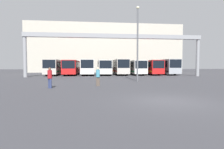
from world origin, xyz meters
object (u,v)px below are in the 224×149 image
bus_slot_2 (88,66)px  bus_slot_5 (134,67)px  bus_slot_0 (55,66)px  pedestrian_far_center (50,77)px  bus_slot_7 (164,66)px  lamp_post (138,41)px  pedestrian_mid_left (98,76)px  bus_slot_4 (119,66)px  bus_slot_6 (149,67)px  bus_slot_1 (72,67)px  bus_slot_3 (104,67)px

bus_slot_2 → bus_slot_5: 10.01m
bus_slot_0 → pedestrian_far_center: bearing=-79.3°
bus_slot_7 → lamp_post: lamp_post is taller
bus_slot_2 → pedestrian_mid_left: bearing=-85.8°
bus_slot_0 → bus_slot_4: bus_slot_4 is taller
bus_slot_0 → bus_slot_5: bearing=2.0°
bus_slot_5 → bus_slot_7: size_ratio=1.02×
bus_slot_5 → bus_slot_4: bearing=-175.8°
bus_slot_4 → bus_slot_6: size_ratio=0.96×
bus_slot_6 → bus_slot_7: bearing=-2.6°
bus_slot_2 → bus_slot_5: size_ratio=0.90×
pedestrian_mid_left → pedestrian_far_center: bearing=-175.8°
bus_slot_4 → bus_slot_6: bus_slot_4 is taller
bus_slot_2 → bus_slot_1: bearing=170.5°
pedestrian_mid_left → bus_slot_3: bearing=72.3°
bus_slot_0 → lamp_post: 21.13m
bus_slot_0 → bus_slot_3: bearing=1.7°
bus_slot_0 → bus_slot_6: bearing=1.7°
bus_slot_5 → pedestrian_far_center: bus_slot_5 is taller
bus_slot_5 → pedestrian_far_center: (-12.47, -22.67, -0.80)m
bus_slot_3 → bus_slot_4: bearing=0.9°
bus_slot_4 → lamp_post: (-0.28, -16.68, 3.01)m
bus_slot_3 → bus_slot_6: bus_slot_6 is taller
bus_slot_3 → bus_slot_4: 3.33m
bus_slot_3 → bus_slot_5: (6.66, 0.29, -0.01)m
bus_slot_1 → bus_slot_7: bearing=-0.3°
bus_slot_3 → pedestrian_mid_left: bus_slot_3 is taller
bus_slot_5 → lamp_post: bearing=-102.1°
bus_slot_6 → pedestrian_mid_left: size_ratio=6.76×
bus_slot_1 → pedestrian_far_center: bus_slot_1 is taller
bus_slot_4 → pedestrian_far_center: (-9.14, -22.43, -0.92)m
bus_slot_7 → pedestrian_far_center: size_ratio=6.61×
bus_slot_3 → lamp_post: (3.05, -16.63, 3.12)m
bus_slot_0 → bus_slot_6: size_ratio=0.90×
bus_slot_5 → bus_slot_6: bus_slot_6 is taller
bus_slot_5 → lamp_post: lamp_post is taller
bus_slot_5 → lamp_post: (-3.61, -16.93, 3.13)m
bus_slot_5 → bus_slot_3: bearing=-177.5°
bus_slot_4 → bus_slot_6: (6.66, 0.26, -0.09)m
bus_slot_0 → lamp_post: lamp_post is taller
pedestrian_mid_left → bus_slot_2: bearing=81.4°
bus_slot_5 → pedestrian_far_center: bearing=-118.8°
bus_slot_0 → pedestrian_far_center: bus_slot_0 is taller
bus_slot_7 → lamp_post: size_ratio=1.27×
bus_slot_4 → bus_slot_2: bearing=-176.9°
bus_slot_2 → pedestrian_far_center: (-2.48, -22.06, -0.88)m
bus_slot_7 → pedestrian_mid_left: (-15.15, -21.31, -0.93)m
bus_slot_3 → pedestrian_far_center: (-5.81, -22.37, -0.81)m
bus_slot_0 → bus_slot_1: bus_slot_0 is taller
bus_slot_6 → bus_slot_7: bus_slot_7 is taller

